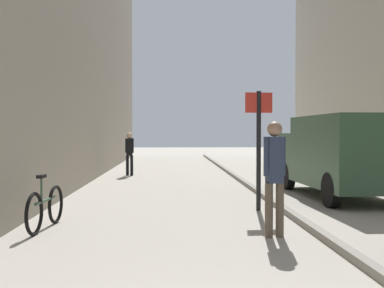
{
  "coord_description": "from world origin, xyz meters",
  "views": [
    {
      "loc": [
        -0.85,
        -2.44,
        1.7
      ],
      "look_at": [
        -0.17,
        12.7,
        1.34
      ],
      "focal_mm": 44.78,
      "sensor_mm": 36.0,
      "label": 1
    }
  ],
  "objects_px": {
    "pedestrian_mid_block": "(130,151)",
    "street_sign_post": "(259,140)",
    "bicycle_leaning": "(45,208)",
    "pedestrian_main_foreground": "(275,171)",
    "delivery_van": "(341,153)"
  },
  "relations": [
    {
      "from": "pedestrian_mid_block",
      "to": "bicycle_leaning",
      "type": "height_order",
      "value": "pedestrian_mid_block"
    },
    {
      "from": "pedestrian_main_foreground",
      "to": "delivery_van",
      "type": "bearing_deg",
      "value": 49.01
    },
    {
      "from": "pedestrian_mid_block",
      "to": "pedestrian_main_foreground",
      "type": "bearing_deg",
      "value": -69.7
    },
    {
      "from": "pedestrian_mid_block",
      "to": "delivery_van",
      "type": "distance_m",
      "value": 8.99
    },
    {
      "from": "delivery_van",
      "to": "bicycle_leaning",
      "type": "bearing_deg",
      "value": -151.65
    },
    {
      "from": "street_sign_post",
      "to": "bicycle_leaning",
      "type": "distance_m",
      "value": 4.67
    },
    {
      "from": "delivery_van",
      "to": "street_sign_post",
      "type": "height_order",
      "value": "street_sign_post"
    },
    {
      "from": "pedestrian_mid_block",
      "to": "delivery_van",
      "type": "relative_size",
      "value": 0.33
    },
    {
      "from": "street_sign_post",
      "to": "bicycle_leaning",
      "type": "bearing_deg",
      "value": 20.02
    },
    {
      "from": "pedestrian_main_foreground",
      "to": "street_sign_post",
      "type": "bearing_deg",
      "value": 74.78
    },
    {
      "from": "street_sign_post",
      "to": "delivery_van",
      "type": "bearing_deg",
      "value": -146.35
    },
    {
      "from": "delivery_van",
      "to": "street_sign_post",
      "type": "relative_size",
      "value": 1.98
    },
    {
      "from": "pedestrian_mid_block",
      "to": "street_sign_post",
      "type": "xyz_separation_m",
      "value": [
        3.54,
        -8.61,
        0.57
      ]
    },
    {
      "from": "pedestrian_main_foreground",
      "to": "delivery_van",
      "type": "height_order",
      "value": "delivery_van"
    },
    {
      "from": "pedestrian_mid_block",
      "to": "delivery_van",
      "type": "xyz_separation_m",
      "value": [
        6.1,
        -6.59,
        0.18
      ]
    }
  ]
}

